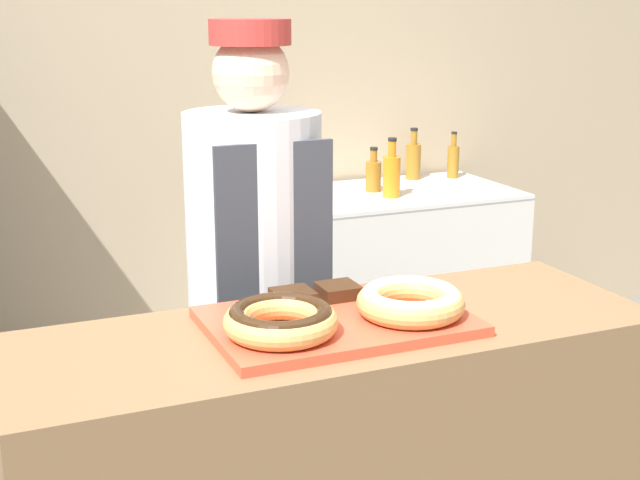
# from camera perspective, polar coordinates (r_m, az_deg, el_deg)

# --- Properties ---
(wall_back) EXTENTS (8.00, 0.06, 2.70)m
(wall_back) POSITION_cam_1_polar(r_m,az_deg,el_deg) (3.97, -11.70, 10.03)
(wall_back) COLOR tan
(wall_back) RESTS_ON ground_plane
(serving_tray) EXTENTS (0.59, 0.39, 0.02)m
(serving_tray) POSITION_cam_1_polar(r_m,az_deg,el_deg) (2.04, 1.10, -5.23)
(serving_tray) COLOR #D84C33
(serving_tray) RESTS_ON display_counter
(donut_chocolate_glaze) EXTENTS (0.25, 0.25, 0.06)m
(donut_chocolate_glaze) POSITION_cam_1_polar(r_m,az_deg,el_deg) (1.92, -2.53, -5.08)
(donut_chocolate_glaze) COLOR tan
(donut_chocolate_glaze) RESTS_ON serving_tray
(donut_light_glaze) EXTENTS (0.25, 0.25, 0.06)m
(donut_light_glaze) POSITION_cam_1_polar(r_m,az_deg,el_deg) (2.05, 5.82, -3.87)
(donut_light_glaze) COLOR tan
(donut_light_glaze) RESTS_ON serving_tray
(brownie_back_left) EXTENTS (0.09, 0.09, 0.03)m
(brownie_back_left) POSITION_cam_1_polar(r_m,az_deg,el_deg) (2.12, -1.74, -3.65)
(brownie_back_left) COLOR #382111
(brownie_back_left) RESTS_ON serving_tray
(brownie_back_right) EXTENTS (0.09, 0.09, 0.03)m
(brownie_back_right) POSITION_cam_1_polar(r_m,az_deg,el_deg) (2.16, 1.17, -3.26)
(brownie_back_right) COLOR #382111
(brownie_back_right) RESTS_ON serving_tray
(baker_person) EXTENTS (0.39, 0.39, 1.63)m
(baker_person) POSITION_cam_1_polar(r_m,az_deg,el_deg) (2.60, -4.13, -3.43)
(baker_person) COLOR #4C4C51
(baker_person) RESTS_ON ground_plane
(chest_freezer) EXTENTS (1.01, 0.63, 0.84)m
(chest_freezer) POSITION_cam_1_polar(r_m,az_deg,el_deg) (4.17, 5.07, -2.47)
(chest_freezer) COLOR silver
(chest_freezer) RESTS_ON ground_plane
(bottle_amber) EXTENTS (0.06, 0.06, 0.22)m
(bottle_amber) POSITION_cam_1_polar(r_m,az_deg,el_deg) (4.38, 8.52, 5.09)
(bottle_amber) COLOR #99661E
(bottle_amber) RESTS_ON chest_freezer
(bottle_amber_b) EXTENTS (0.07, 0.07, 0.20)m
(bottle_amber_b) POSITION_cam_1_polar(r_m,az_deg,el_deg) (4.02, 3.44, 4.21)
(bottle_amber_b) COLOR #99661E
(bottle_amber_b) RESTS_ON chest_freezer
(bottle_orange) EXTENTS (0.08, 0.08, 0.26)m
(bottle_orange) POSITION_cam_1_polar(r_m,az_deg,el_deg) (3.90, 4.61, 4.21)
(bottle_orange) COLOR orange
(bottle_orange) RESTS_ON chest_freezer
(bottle_amber_b_b) EXTENTS (0.07, 0.07, 0.25)m
(bottle_amber_b_b) POSITION_cam_1_polar(r_m,az_deg,el_deg) (4.32, 5.99, 5.15)
(bottle_amber_b_b) COLOR #99661E
(bottle_amber_b_b) RESTS_ON chest_freezer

